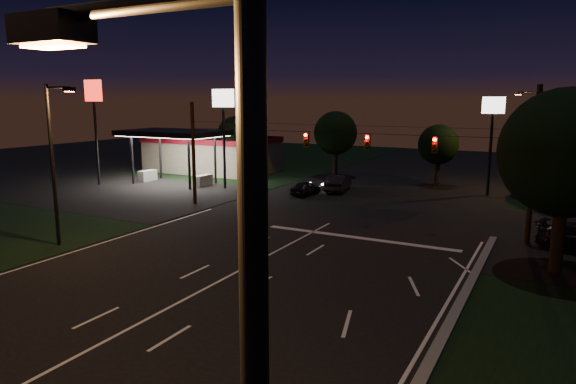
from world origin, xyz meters
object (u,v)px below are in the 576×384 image
Objects in this scene: car_oncoming_a at (306,188)px; car_oncoming_b at (338,183)px; utility_pole_right at (527,243)px; tree_right_near at (566,154)px.

car_oncoming_a is 0.80× the size of car_oncoming_b.
tree_right_near is at bearing -72.47° from utility_pole_right.
utility_pole_right is 7.61m from tree_right_near.
utility_pole_right reaches higher than car_oncoming_a.
utility_pole_right is 19.45m from car_oncoming_b.
car_oncoming_a is (-17.94, 7.62, 0.61)m from utility_pole_right.
tree_right_near is 24.10m from car_oncoming_b.
utility_pole_right is 2.51× the size of car_oncoming_a.
tree_right_near reaches higher than utility_pole_right.
utility_pole_right is at bearing 136.49° from car_oncoming_b.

